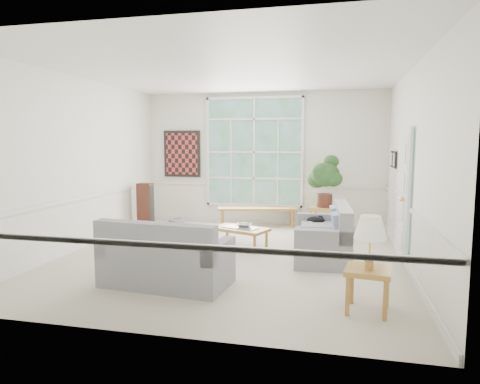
# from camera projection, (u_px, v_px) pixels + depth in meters

# --- Properties ---
(floor) EXTENTS (5.50, 6.00, 0.01)m
(floor) POSITION_uv_depth(u_px,v_px,m) (231.00, 256.00, 7.08)
(floor) COLOR #BDB4A2
(floor) RESTS_ON ground
(ceiling) EXTENTS (5.50, 6.00, 0.02)m
(ceiling) POSITION_uv_depth(u_px,v_px,m) (231.00, 70.00, 6.73)
(ceiling) COLOR white
(ceiling) RESTS_ON ground
(wall_back) EXTENTS (5.50, 0.02, 3.00)m
(wall_back) POSITION_uv_depth(u_px,v_px,m) (263.00, 159.00, 9.81)
(wall_back) COLOR white
(wall_back) RESTS_ON ground
(wall_front) EXTENTS (5.50, 0.02, 3.00)m
(wall_front) POSITION_uv_depth(u_px,v_px,m) (153.00, 183.00, 4.00)
(wall_front) COLOR white
(wall_front) RESTS_ON ground
(wall_left) EXTENTS (0.02, 6.00, 3.00)m
(wall_left) POSITION_uv_depth(u_px,v_px,m) (80.00, 164.00, 7.51)
(wall_left) COLOR white
(wall_left) RESTS_ON ground
(wall_right) EXTENTS (0.02, 6.00, 3.00)m
(wall_right) POSITION_uv_depth(u_px,v_px,m) (412.00, 168.00, 6.29)
(wall_right) COLOR white
(wall_right) RESTS_ON ground
(window_back) EXTENTS (2.30, 0.08, 2.40)m
(window_back) POSITION_uv_depth(u_px,v_px,m) (254.00, 152.00, 9.80)
(window_back) COLOR white
(window_back) RESTS_ON wall_back
(entry_door) EXTENTS (0.08, 0.90, 2.10)m
(entry_door) POSITION_uv_depth(u_px,v_px,m) (402.00, 193.00, 6.94)
(entry_door) COLOR white
(entry_door) RESTS_ON floor
(door_sidelight) EXTENTS (0.08, 0.26, 1.90)m
(door_sidelight) POSITION_uv_depth(u_px,v_px,m) (408.00, 192.00, 6.31)
(door_sidelight) COLOR white
(door_sidelight) RESTS_ON wall_right
(wall_art) EXTENTS (0.90, 0.06, 1.10)m
(wall_art) POSITION_uv_depth(u_px,v_px,m) (182.00, 154.00, 10.18)
(wall_art) COLOR maroon
(wall_art) RESTS_ON wall_back
(wall_frame_near) EXTENTS (0.04, 0.26, 0.32)m
(wall_frame_near) POSITION_uv_depth(u_px,v_px,m) (394.00, 160.00, 7.99)
(wall_frame_near) COLOR black
(wall_frame_near) RESTS_ON wall_right
(wall_frame_far) EXTENTS (0.04, 0.26, 0.32)m
(wall_frame_far) POSITION_uv_depth(u_px,v_px,m) (392.00, 159.00, 8.38)
(wall_frame_far) COLOR black
(wall_frame_far) RESTS_ON wall_right
(loveseat_right) EXTENTS (0.94, 1.67, 0.88)m
(loveseat_right) POSITION_uv_depth(u_px,v_px,m) (322.00, 231.00, 6.92)
(loveseat_right) COLOR gray
(loveseat_right) RESTS_ON floor
(loveseat_front) EXTENTS (1.70, 0.99, 0.88)m
(loveseat_front) POSITION_uv_depth(u_px,v_px,m) (167.00, 252.00, 5.63)
(loveseat_front) COLOR gray
(loveseat_front) RESTS_ON floor
(coffee_table) EXTENTS (1.10, 0.83, 0.36)m
(coffee_table) POSITION_uv_depth(u_px,v_px,m) (240.00, 238.00, 7.63)
(coffee_table) COLOR #AA7836
(coffee_table) RESTS_ON floor
(pewter_bowl) EXTENTS (0.35, 0.35, 0.08)m
(pewter_bowl) POSITION_uv_depth(u_px,v_px,m) (244.00, 225.00, 7.65)
(pewter_bowl) COLOR gray
(pewter_bowl) RESTS_ON coffee_table
(window_bench) EXTENTS (1.79, 0.74, 0.41)m
(window_bench) POSITION_uv_depth(u_px,v_px,m) (257.00, 217.00, 9.61)
(window_bench) COLOR #AA7836
(window_bench) RESTS_ON floor
(end_table) EXTENTS (0.63, 0.63, 0.54)m
(end_table) POSITION_uv_depth(u_px,v_px,m) (323.00, 220.00, 8.92)
(end_table) COLOR #AA7836
(end_table) RESTS_ON floor
(houseplant) EXTENTS (0.82, 0.82, 1.10)m
(houseplant) POSITION_uv_depth(u_px,v_px,m) (325.00, 181.00, 8.83)
(houseplant) COLOR #254A21
(houseplant) RESTS_ON end_table
(side_table) EXTENTS (0.55, 0.55, 0.50)m
(side_table) POSITION_uv_depth(u_px,v_px,m) (368.00, 290.00, 4.74)
(side_table) COLOR #AA7836
(side_table) RESTS_ON floor
(table_lamp) EXTENTS (0.48, 0.48, 0.60)m
(table_lamp) POSITION_uv_depth(u_px,v_px,m) (370.00, 243.00, 4.61)
(table_lamp) COLOR white
(table_lamp) RESTS_ON side_table
(pet_bed) EXTENTS (0.45, 0.45, 0.11)m
(pet_bed) POSITION_uv_depth(u_px,v_px,m) (176.00, 221.00, 9.90)
(pet_bed) COLOR gray
(pet_bed) RESTS_ON floor
(floor_speaker) EXTENTS (0.31, 0.25, 0.99)m
(floor_speaker) POSITION_uv_depth(u_px,v_px,m) (145.00, 206.00, 9.34)
(floor_speaker) COLOR #401E14
(floor_speaker) RESTS_ON floor
(cat) EXTENTS (0.33, 0.25, 0.15)m
(cat) POSITION_uv_depth(u_px,v_px,m) (316.00, 220.00, 7.49)
(cat) COLOR black
(cat) RESTS_ON loveseat_right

